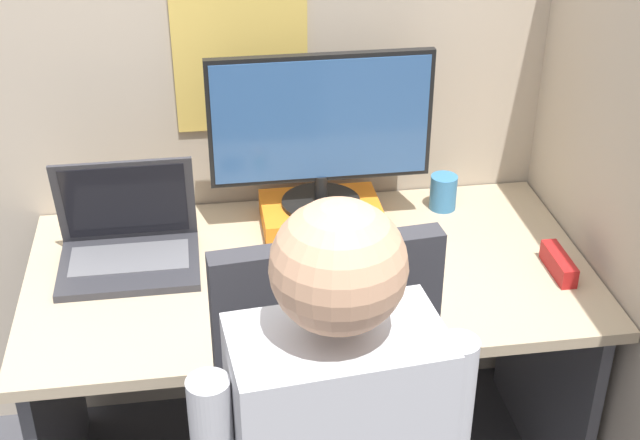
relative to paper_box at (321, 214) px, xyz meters
The scene contains 10 objects.
cubicle_panel_back 0.22m from the paper_box, 109.06° to the left, with size 1.93×0.05×1.69m.
cubicle_panel_right 0.74m from the paper_box, 23.51° to the right, with size 0.04×1.41×1.69m.
desk 0.31m from the paper_box, 106.06° to the right, with size 1.43×0.76×0.72m.
paper_box is the anchor object (origin of this frame).
monitor 0.26m from the paper_box, 90.00° to the left, with size 0.59×0.22×0.43m.
laptop 0.53m from the paper_box, 166.51° to the right, with size 0.35×0.26×0.27m.
mouse 0.46m from the paper_box, 118.59° to the right, with size 0.07×0.06×0.04m.
stapler 0.65m from the paper_box, 30.61° to the right, with size 0.04×0.16×0.05m.
carrot_toy 0.48m from the paper_box, 106.48° to the right, with size 0.05×0.16×0.05m.
coffee_mug 0.36m from the paper_box, ahead, with size 0.08×0.08×0.10m.
Camera 1 is at (-0.25, -1.51, 1.96)m, focal length 50.00 mm.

